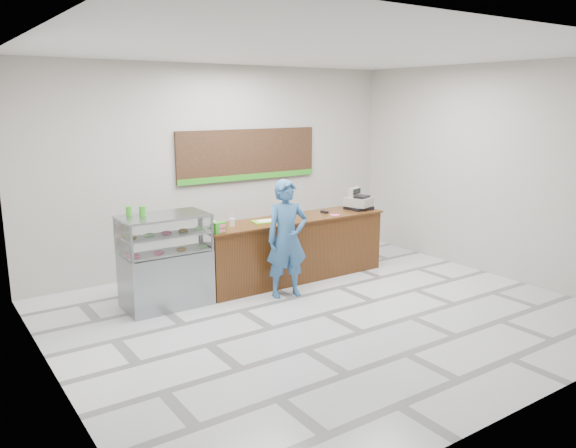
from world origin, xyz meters
TOP-DOWN VIEW (x-y plane):
  - floor at (0.00, 0.00)m, footprint 7.00×7.00m
  - back_wall at (0.00, 3.00)m, footprint 7.00×0.00m
  - ceiling at (0.00, 0.00)m, footprint 7.00×7.00m
  - sales_counter at (0.55, 1.55)m, footprint 3.26×0.76m
  - display_case at (-1.67, 1.55)m, footprint 1.22×0.72m
  - menu_board at (0.55, 2.96)m, footprint 2.80×0.06m
  - cash_register at (1.92, 1.53)m, footprint 0.50×0.51m
  - card_terminal at (1.22, 1.59)m, footprint 0.07×0.14m
  - serving_tray at (-0.00, 1.54)m, footprint 0.43×0.34m
  - napkin_box at (-0.95, 1.57)m, footprint 0.18×0.18m
  - straw_cup at (-0.58, 1.57)m, footprint 0.08×0.08m
  - promo_box at (-0.95, 1.28)m, footprint 0.19×0.14m
  - donut_decal at (1.25, 1.35)m, footprint 0.16×0.16m
  - green_cup_left at (-2.07, 1.79)m, footprint 0.08×0.08m
  - green_cup_right at (-1.93, 1.63)m, footprint 0.09×0.09m
  - customer at (-0.00, 0.93)m, footprint 0.72×0.55m

SIDE VIEW (x-z plane):
  - floor at x=0.00m, z-range 0.00..0.00m
  - sales_counter at x=0.55m, z-range 0.00..1.03m
  - display_case at x=-1.67m, z-range 0.01..1.34m
  - customer at x=0.00m, z-range 0.00..1.77m
  - donut_decal at x=1.25m, z-range 1.03..1.03m
  - serving_tray at x=0.00m, z-range 1.03..1.05m
  - card_terminal at x=1.22m, z-range 1.03..1.07m
  - straw_cup at x=-0.58m, z-range 1.03..1.15m
  - napkin_box at x=-0.95m, z-range 1.03..1.15m
  - promo_box at x=-0.95m, z-range 1.03..1.19m
  - cash_register at x=1.92m, z-range 0.98..1.35m
  - green_cup_left at x=-2.07m, z-range 1.33..1.46m
  - green_cup_right at x=-1.93m, z-range 1.33..1.47m
  - back_wall at x=0.00m, z-range -1.75..5.25m
  - menu_board at x=0.55m, z-range 1.48..2.38m
  - ceiling at x=0.00m, z-range 3.50..3.50m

